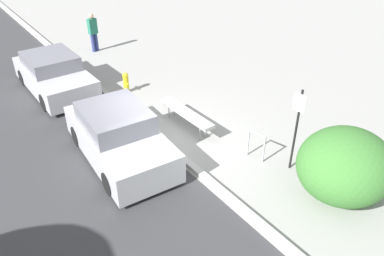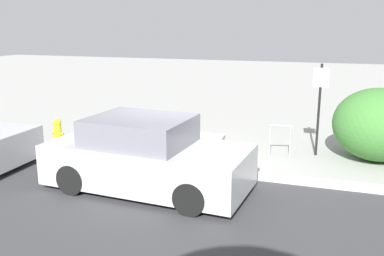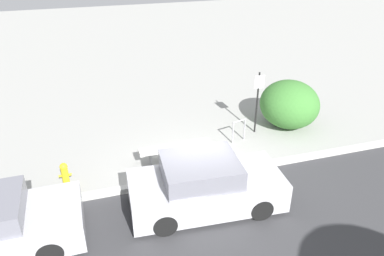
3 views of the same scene
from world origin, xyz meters
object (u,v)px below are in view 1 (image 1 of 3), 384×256
object	(u,v)px
bench	(186,113)
fire_hydrant	(126,82)
parked_car_near	(119,137)
parked_car_far	(54,75)
bike_rack	(256,143)
pedestrian	(93,31)
sign_post	(297,123)

from	to	relation	value
bench	fire_hydrant	xyz separation A→B (m)	(-3.35, -0.34, -0.10)
bench	parked_car_near	xyz separation A→B (m)	(0.19, -2.37, 0.15)
parked_car_near	parked_car_far	xyz separation A→B (m)	(-5.20, -0.02, -0.03)
bike_rack	pedestrian	xyz separation A→B (m)	(-10.53, -0.10, 0.43)
parked_car_far	pedestrian	bearing A→B (deg)	136.14
bench	sign_post	world-z (taller)	sign_post
bike_rack	fire_hydrant	size ratio (longest dim) A/B	1.08
sign_post	parked_car_near	world-z (taller)	sign_post
sign_post	pedestrian	xyz separation A→B (m)	(-11.38, -0.56, -0.45)
bench	bike_rack	bearing A→B (deg)	12.10
sign_post	parked_car_near	xyz separation A→B (m)	(-3.11, -3.42, -0.72)
bike_rack	sign_post	distance (m)	1.31
fire_hydrant	sign_post	bearing A→B (deg)	11.81
pedestrian	parked_car_far	distance (m)	4.22
fire_hydrant	bike_rack	bearing A→B (deg)	9.17
bike_rack	fire_hydrant	distance (m)	5.87
fire_hydrant	parked_car_near	world-z (taller)	parked_car_near
pedestrian	parked_car_near	bearing A→B (deg)	59.37
bench	fire_hydrant	world-z (taller)	fire_hydrant
fire_hydrant	parked_car_far	world-z (taller)	parked_car_far
bike_rack	sign_post	xyz separation A→B (m)	(0.85, 0.45, 0.88)
pedestrian	parked_car_near	distance (m)	8.76
bike_rack	parked_car_far	bearing A→B (deg)	-158.18
pedestrian	parked_car_far	bearing A→B (deg)	35.23
pedestrian	bike_rack	bearing A→B (deg)	79.02
fire_hydrant	parked_car_near	bearing A→B (deg)	-29.81
bike_rack	fire_hydrant	xyz separation A→B (m)	(-5.80, -0.94, -0.09)
fire_hydrant	parked_car_far	xyz separation A→B (m)	(-1.66, -2.05, 0.22)
pedestrian	parked_car_near	world-z (taller)	pedestrian
bench	fire_hydrant	bearing A→B (deg)	-175.73
fire_hydrant	parked_car_near	size ratio (longest dim) A/B	0.19
bench	bike_rack	xyz separation A→B (m)	(2.44, 0.59, -0.01)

